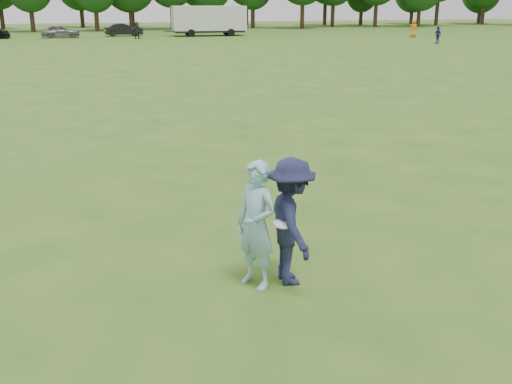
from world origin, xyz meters
TOP-DOWN VIEW (x-y plane):
  - ground at (0.00, 0.00)m, footprint 200.00×200.00m
  - thrower at (-0.25, -0.64)m, footprint 0.74×0.82m
  - defender at (0.27, -0.65)m, footprint 0.73×1.23m
  - player_far_b at (28.43, 42.25)m, footprint 0.50×0.95m
  - player_far_c at (30.92, 51.24)m, footprint 0.98×0.72m
  - player_far_d at (2.18, 56.04)m, footprint 1.63×1.16m
  - car_e at (-5.51, 59.93)m, footprint 3.98×1.76m
  - car_f at (1.07, 61.27)m, footprint 4.24×1.86m
  - field_cone at (23.58, 46.77)m, footprint 0.28×0.28m
  - disc_in_play at (0.07, -0.86)m, footprint 0.28×0.28m
  - cargo_trailer at (10.26, 59.22)m, footprint 9.00×2.75m

SIDE VIEW (x-z plane):
  - ground at x=0.00m, z-range 0.00..0.00m
  - field_cone at x=23.58m, z-range 0.00..0.30m
  - car_e at x=-5.51m, z-range 0.00..1.33m
  - car_f at x=1.07m, z-range 0.00..1.35m
  - player_far_b at x=28.43m, z-range 0.00..1.54m
  - player_far_d at x=2.18m, z-range 0.00..1.70m
  - player_far_c at x=30.92m, z-range 0.00..1.85m
  - thrower at x=-0.25m, z-range 0.00..1.88m
  - defender at x=0.27m, z-range 0.00..1.88m
  - disc_in_play at x=0.07m, z-range 0.97..1.04m
  - cargo_trailer at x=10.26m, z-range 0.18..3.38m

